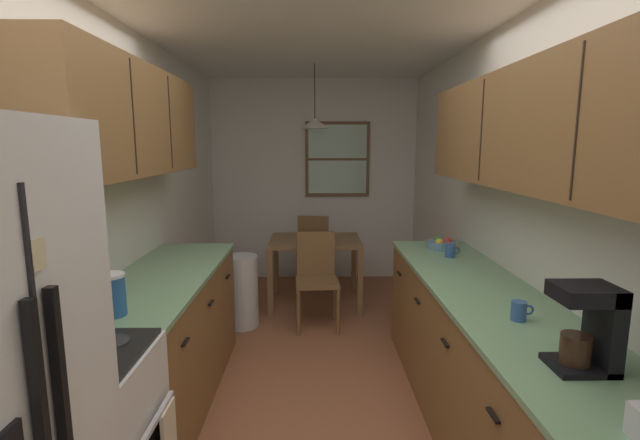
% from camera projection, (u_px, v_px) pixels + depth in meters
% --- Properties ---
extents(ground_plane, '(12.00, 12.00, 0.00)m').
position_uv_depth(ground_plane, '(315.00, 374.00, 3.46)').
color(ground_plane, '#995B3D').
extents(wall_left, '(0.10, 9.00, 2.55)m').
position_uv_depth(wall_left, '(126.00, 210.00, 3.23)').
color(wall_left, white).
rests_on(wall_left, ground).
extents(wall_right, '(0.10, 9.00, 2.55)m').
position_uv_depth(wall_right, '(501.00, 209.00, 3.27)').
color(wall_right, white).
rests_on(wall_right, ground).
extents(wall_back, '(4.40, 0.10, 2.55)m').
position_uv_depth(wall_back, '(314.00, 181.00, 5.87)').
color(wall_back, white).
rests_on(wall_back, ground).
extents(ceiling_slab, '(4.40, 9.00, 0.08)m').
position_uv_depth(ceiling_slab, '(314.00, 16.00, 3.04)').
color(ceiling_slab, white).
extents(microwave_over_range, '(0.39, 0.63, 0.30)m').
position_uv_depth(microwave_over_range, '(5.00, 161.00, 1.61)').
color(microwave_over_range, silver).
extents(counter_left, '(0.64, 1.84, 0.90)m').
position_uv_depth(counter_left, '(166.00, 338.00, 3.04)').
color(counter_left, brown).
rests_on(counter_left, ground).
extents(upper_cabinets_left, '(0.33, 1.92, 0.67)m').
position_uv_depth(upper_cabinets_left, '(127.00, 120.00, 2.75)').
color(upper_cabinets_left, brown).
extents(counter_right, '(0.64, 3.27, 0.90)m').
position_uv_depth(counter_right, '(500.00, 386.00, 2.44)').
color(counter_right, brown).
rests_on(counter_right, ground).
extents(upper_cabinets_right, '(0.33, 2.95, 0.63)m').
position_uv_depth(upper_cabinets_right, '(552.00, 127.00, 2.17)').
color(upper_cabinets_right, brown).
extents(dining_table, '(0.97, 0.77, 0.72)m').
position_uv_depth(dining_table, '(315.00, 249.00, 4.92)').
color(dining_table, brown).
rests_on(dining_table, ground).
extents(dining_chair_near, '(0.42, 0.42, 0.90)m').
position_uv_depth(dining_chair_near, '(316.00, 275.00, 4.35)').
color(dining_chair_near, brown).
rests_on(dining_chair_near, ground).
extents(dining_chair_far, '(0.45, 0.45, 0.90)m').
position_uv_depth(dining_chair_far, '(315.00, 247.00, 5.52)').
color(dining_chair_far, brown).
rests_on(dining_chair_far, ground).
extents(pendant_light, '(0.30, 0.30, 0.65)m').
position_uv_depth(pendant_light, '(315.00, 123.00, 4.70)').
color(pendant_light, black).
extents(back_window, '(0.82, 0.05, 0.94)m').
position_uv_depth(back_window, '(337.00, 159.00, 5.75)').
color(back_window, brown).
extents(trash_bin, '(0.32, 0.32, 0.69)m').
position_uv_depth(trash_bin, '(241.00, 291.00, 4.34)').
color(trash_bin, silver).
rests_on(trash_bin, ground).
extents(storage_canister, '(0.13, 0.13, 0.21)m').
position_uv_depth(storage_canister, '(112.00, 295.00, 2.23)').
color(storage_canister, '#265999').
rests_on(storage_canister, counter_left).
extents(dish_towel, '(0.02, 0.16, 0.24)m').
position_uv_depth(dish_towel, '(169.00, 432.00, 1.97)').
color(dish_towel, beige).
extents(coffee_maker, '(0.22, 0.18, 0.33)m').
position_uv_depth(coffee_maker, '(591.00, 326.00, 1.68)').
color(coffee_maker, black).
rests_on(coffee_maker, counter_right).
extents(mug_by_coffeemaker, '(0.11, 0.07, 0.10)m').
position_uv_depth(mug_by_coffeemaker, '(450.00, 251.00, 3.40)').
color(mug_by_coffeemaker, '#335999').
rests_on(mug_by_coffeemaker, counter_right).
extents(mug_spare, '(0.11, 0.07, 0.09)m').
position_uv_depth(mug_spare, '(519.00, 311.00, 2.17)').
color(mug_spare, '#335999').
rests_on(mug_spare, counter_right).
extents(fruit_bowl, '(0.23, 0.23, 0.09)m').
position_uv_depth(fruit_bowl, '(441.00, 244.00, 3.68)').
color(fruit_bowl, '#597F9E').
rests_on(fruit_bowl, counter_right).
extents(table_serving_bowl, '(0.18, 0.18, 0.06)m').
position_uv_depth(table_serving_bowl, '(324.00, 237.00, 4.89)').
color(table_serving_bowl, '#4C7299').
rests_on(table_serving_bowl, dining_table).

